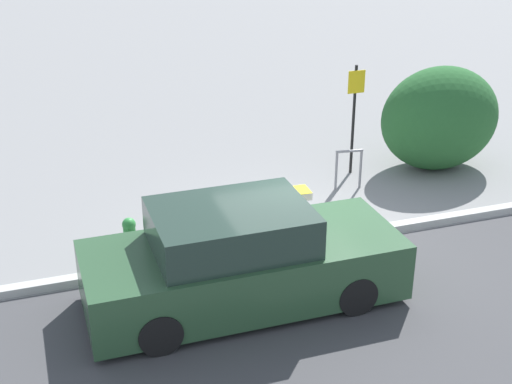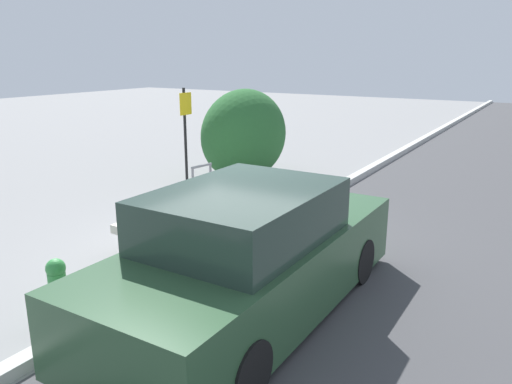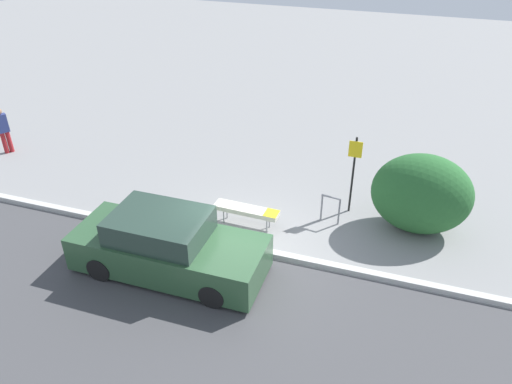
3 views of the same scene
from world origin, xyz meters
name	(u,v)px [view 2 (image 2 of 3)]	position (x,y,z in m)	size (l,w,h in m)	color
ground_plane	(232,250)	(0.00, 0.00, 0.00)	(60.00, 60.00, 0.00)	gray
curb	(232,246)	(0.00, 0.00, 0.07)	(60.00, 0.20, 0.13)	#B7B7B2
bench	(164,216)	(-0.37, 1.07, 0.48)	(1.80, 0.48, 0.55)	#99999E
bike_rack	(202,180)	(1.75, 1.93, 0.50)	(0.55, 0.12, 0.83)	gray
sign_post	(186,132)	(2.16, 2.65, 1.38)	(0.36, 0.08, 2.30)	black
fire_hydrant	(58,288)	(-2.84, 0.45, 0.41)	(0.36, 0.22, 0.77)	#338C3F
shrub_hedge	(245,135)	(4.01, 2.35, 1.10)	(2.59, 1.78, 2.19)	#28602D
parked_car_near	(251,258)	(-1.51, -1.29, 0.69)	(4.59, 1.84, 1.55)	black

